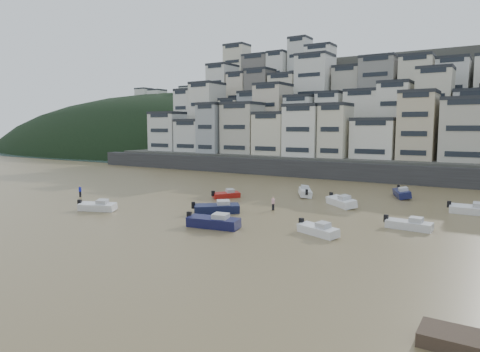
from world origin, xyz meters
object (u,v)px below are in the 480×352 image
Objects in this scene: boat_e at (341,200)px; boat_f at (226,194)px; boat_h at (305,191)px; boat_j at (97,205)px; boat_a at (213,220)px; boat_i at (402,192)px; boat_c at (217,207)px; boat_d at (409,223)px; person_blue at (80,191)px; boat_g at (472,209)px; boat_b at (318,228)px; person_pink at (273,203)px.

boat_f is at bearing -129.88° from boat_e.
boat_h reaches higher than boat_j.
boat_a is 1.04× the size of boat_i.
boat_i reaches higher than boat_f.
boat_a is 1.06× the size of boat_e.
boat_c reaches higher than boat_d.
boat_h reaches higher than boat_d.
person_blue is at bearing 131.50° from boat_j.
boat_f is 18.76m from boat_j.
boat_j is at bearing 116.80° from boat_h.
boat_a is at bearing -133.93° from boat_g.
boat_a is 24.29m from boat_h.
person_blue is (-10.99, 5.85, 0.16)m from boat_j.
boat_b is 27.98m from boat_i.
boat_i is (12.78, 6.57, 0.03)m from boat_h.
boat_a reaches higher than boat_h.
boat_a is 1.24× the size of boat_d.
boat_b is 24.04m from boat_f.
boat_h is at bearing 139.01° from boat_b.
boat_i is (5.30, 11.90, 0.01)m from boat_e.
boat_f is 2.57× the size of person_pink.
boat_j is at bearing -146.78° from person_pink.
boat_b is at bearing -13.69° from boat_j.
boat_g is 0.93× the size of boat_h.
boat_d is 13.52m from boat_e.
boat_g is at bearing 18.08° from person_blue.
boat_b is 13.02m from person_pink.
boat_d is 13.02m from boat_g.
boat_h is at bearing 33.44° from person_blue.
person_pink is (1.06, -12.51, 0.08)m from boat_h.
boat_f is 11.34m from person_pink.
boat_c is at bearing -147.90° from boat_g.
boat_f is 0.75× the size of boat_i.
boat_d reaches higher than boat_f.
boat_j is at bearing -159.54° from boat_d.
boat_c reaches higher than boat_j.
boat_f is at bearing 170.62° from boat_d.
boat_g is at bearing -46.27° from boat_f.
boat_g is 3.10× the size of person_pink.
boat_c is at bearing -170.86° from boat_b.
boat_j is at bearing -150.71° from boat_b.
person_blue is at bearing -167.95° from person_pink.
person_blue is (-28.50, -18.82, 0.08)m from boat_h.
boat_e is at bearing 123.68° from boat_b.
boat_d reaches higher than boat_b.
boat_f is (-26.98, 6.33, -0.07)m from boat_d.
boat_b is 0.99× the size of boat_d.
boat_c is 18.29m from boat_h.
boat_b is at bearing -3.67° from person_blue.
boat_j reaches higher than boat_f.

